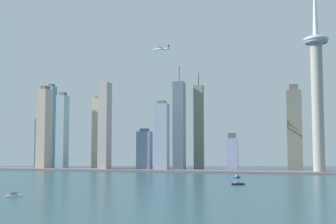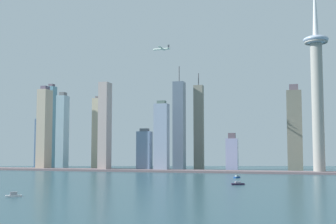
{
  "view_description": "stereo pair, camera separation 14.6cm",
  "coord_description": "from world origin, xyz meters",
  "px_view_note": "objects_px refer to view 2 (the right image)",
  "views": [
    {
      "loc": [
        185.29,
        -182.82,
        36.82
      ],
      "look_at": [
        -14.36,
        531.42,
        98.99
      ],
      "focal_mm": 47.86,
      "sensor_mm": 36.0,
      "label": 1
    },
    {
      "loc": [
        185.43,
        -182.78,
        36.82
      ],
      "look_at": [
        -14.36,
        531.42,
        98.99
      ],
      "focal_mm": 47.86,
      "sensor_mm": 36.0,
      "label": 2
    }
  ],
  "objects_px": {
    "skyscraper_11": "(51,126)",
    "observation_tower": "(317,81)",
    "skyscraper_4": "(199,127)",
    "skyscraper_7": "(62,131)",
    "skyscraper_2": "(42,143)",
    "skyscraper_12": "(179,125)",
    "boat_0": "(14,195)",
    "skyscraper_0": "(144,150)",
    "skyscraper_1": "(295,130)",
    "boat_3": "(238,184)",
    "skyscraper_9": "(44,129)",
    "boat_4": "(237,177)",
    "skyscraper_6": "(105,126)",
    "skyscraper_5": "(232,154)",
    "airplane": "(162,49)",
    "skyscraper_8": "(162,137)",
    "skyscraper_3": "(99,133)"
  },
  "relations": [
    {
      "from": "skyscraper_7",
      "to": "skyscraper_4",
      "type": "bearing_deg",
      "value": 5.95
    },
    {
      "from": "skyscraper_11",
      "to": "skyscraper_4",
      "type": "bearing_deg",
      "value": -4.28
    },
    {
      "from": "skyscraper_11",
      "to": "observation_tower",
      "type": "bearing_deg",
      "value": -11.47
    },
    {
      "from": "skyscraper_4",
      "to": "skyscraper_7",
      "type": "xyz_separation_m",
      "value": [
        -264.96,
        -27.6,
        -6.01
      ]
    },
    {
      "from": "skyscraper_9",
      "to": "skyscraper_4",
      "type": "bearing_deg",
      "value": 15.54
    },
    {
      "from": "observation_tower",
      "to": "skyscraper_9",
      "type": "bearing_deg",
      "value": 179.27
    },
    {
      "from": "skyscraper_7",
      "to": "skyscraper_9",
      "type": "xyz_separation_m",
      "value": [
        -10.27,
        -48.94,
        3.04
      ]
    },
    {
      "from": "skyscraper_1",
      "to": "airplane",
      "type": "bearing_deg",
      "value": -161.52
    },
    {
      "from": "skyscraper_6",
      "to": "skyscraper_7",
      "type": "bearing_deg",
      "value": 152.23
    },
    {
      "from": "skyscraper_5",
      "to": "boat_4",
      "type": "bearing_deg",
      "value": -80.61
    },
    {
      "from": "skyscraper_0",
      "to": "skyscraper_6",
      "type": "relative_size",
      "value": 0.48
    },
    {
      "from": "skyscraper_4",
      "to": "skyscraper_8",
      "type": "bearing_deg",
      "value": -123.25
    },
    {
      "from": "boat_0",
      "to": "airplane",
      "type": "height_order",
      "value": "airplane"
    },
    {
      "from": "skyscraper_9",
      "to": "skyscraper_12",
      "type": "xyz_separation_m",
      "value": [
        240.99,
        64.55,
        5.99
      ]
    },
    {
      "from": "skyscraper_6",
      "to": "skyscraper_7",
      "type": "relative_size",
      "value": 1.04
    },
    {
      "from": "skyscraper_9",
      "to": "skyscraper_6",
      "type": "bearing_deg",
      "value": -5.51
    },
    {
      "from": "skyscraper_12",
      "to": "boat_0",
      "type": "distance_m",
      "value": 497.72
    },
    {
      "from": "skyscraper_4",
      "to": "skyscraper_8",
      "type": "distance_m",
      "value": 92.31
    },
    {
      "from": "skyscraper_5",
      "to": "skyscraper_7",
      "type": "bearing_deg",
      "value": 176.15
    },
    {
      "from": "observation_tower",
      "to": "skyscraper_8",
      "type": "relative_size",
      "value": 2.71
    },
    {
      "from": "boat_4",
      "to": "observation_tower",
      "type": "bearing_deg",
      "value": -13.53
    },
    {
      "from": "skyscraper_2",
      "to": "skyscraper_9",
      "type": "bearing_deg",
      "value": -54.44
    },
    {
      "from": "skyscraper_0",
      "to": "skyscraper_9",
      "type": "xyz_separation_m",
      "value": [
        -192.58,
        -8.05,
        39.94
      ]
    },
    {
      "from": "skyscraper_5",
      "to": "airplane",
      "type": "bearing_deg",
      "value": -156.47
    },
    {
      "from": "skyscraper_2",
      "to": "skyscraper_4",
      "type": "relative_size",
      "value": 0.59
    },
    {
      "from": "skyscraper_2",
      "to": "skyscraper_12",
      "type": "relative_size",
      "value": 0.55
    },
    {
      "from": "skyscraper_3",
      "to": "skyscraper_6",
      "type": "height_order",
      "value": "skyscraper_6"
    },
    {
      "from": "boat_0",
      "to": "boat_4",
      "type": "bearing_deg",
      "value": 26.69
    },
    {
      "from": "observation_tower",
      "to": "skyscraper_0",
      "type": "distance_m",
      "value": 307.74
    },
    {
      "from": "skyscraper_1",
      "to": "skyscraper_8",
      "type": "height_order",
      "value": "skyscraper_1"
    },
    {
      "from": "boat_0",
      "to": "boat_4",
      "type": "height_order",
      "value": "boat_4"
    },
    {
      "from": "skyscraper_0",
      "to": "skyscraper_1",
      "type": "xyz_separation_m",
      "value": [
        252.85,
        41.77,
        35.3
      ]
    },
    {
      "from": "skyscraper_6",
      "to": "boat_4",
      "type": "bearing_deg",
      "value": -28.96
    },
    {
      "from": "boat_3",
      "to": "skyscraper_0",
      "type": "bearing_deg",
      "value": 106.65
    },
    {
      "from": "skyscraper_4",
      "to": "skyscraper_7",
      "type": "relative_size",
      "value": 1.2
    },
    {
      "from": "skyscraper_7",
      "to": "airplane",
      "type": "distance_m",
      "value": 268.71
    },
    {
      "from": "skyscraper_2",
      "to": "boat_3",
      "type": "height_order",
      "value": "skyscraper_2"
    },
    {
      "from": "boat_0",
      "to": "skyscraper_12",
      "type": "bearing_deg",
      "value": 52.2
    },
    {
      "from": "skyscraper_7",
      "to": "boat_0",
      "type": "distance_m",
      "value": 529.54
    },
    {
      "from": "skyscraper_4",
      "to": "boat_3",
      "type": "xyz_separation_m",
      "value": [
        110.84,
        -336.74,
        -76.63
      ]
    },
    {
      "from": "skyscraper_4",
      "to": "skyscraper_6",
      "type": "relative_size",
      "value": 1.16
    },
    {
      "from": "skyscraper_0",
      "to": "skyscraper_9",
      "type": "height_order",
      "value": "skyscraper_9"
    },
    {
      "from": "skyscraper_4",
      "to": "airplane",
      "type": "height_order",
      "value": "airplane"
    },
    {
      "from": "skyscraper_9",
      "to": "skyscraper_7",
      "type": "bearing_deg",
      "value": 78.15
    },
    {
      "from": "skyscraper_4",
      "to": "skyscraper_9",
      "type": "distance_m",
      "value": 285.69
    },
    {
      "from": "skyscraper_1",
      "to": "skyscraper_11",
      "type": "xyz_separation_m",
      "value": [
        -490.62,
        50.71,
        15.08
      ]
    },
    {
      "from": "skyscraper_9",
      "to": "skyscraper_2",
      "type": "bearing_deg",
      "value": 125.56
    },
    {
      "from": "skyscraper_0",
      "to": "skyscraper_2",
      "type": "xyz_separation_m",
      "value": [
        -226.45,
        39.32,
        15.21
      ]
    },
    {
      "from": "skyscraper_7",
      "to": "boat_4",
      "type": "bearing_deg",
      "value": -28.58
    },
    {
      "from": "skyscraper_5",
      "to": "boat_3",
      "type": "relative_size",
      "value": 4.54
    }
  ]
}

